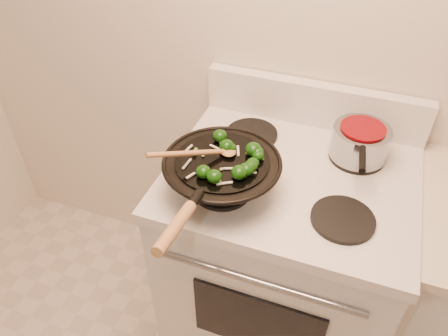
% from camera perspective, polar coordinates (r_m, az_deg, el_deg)
% --- Properties ---
extents(stove, '(0.78, 0.67, 1.08)m').
position_cam_1_polar(stove, '(1.72, 7.36, -11.96)').
color(stove, white).
rests_on(stove, ground).
extents(wok, '(0.35, 0.57, 0.17)m').
position_cam_1_polar(wok, '(1.27, -0.32, -0.73)').
color(wok, black).
rests_on(wok, stove).
extents(stirfry, '(0.23, 0.22, 0.04)m').
position_cam_1_polar(stirfry, '(1.22, 1.42, 1.22)').
color(stirfry, '#0F3808').
rests_on(stirfry, wok).
extents(wooden_spoon, '(0.21, 0.22, 0.08)m').
position_cam_1_polar(wooden_spoon, '(1.22, -2.42, 2.08)').
color(wooden_spoon, '#A97543').
rests_on(wooden_spoon, wok).
extents(saucepan, '(0.18, 0.29, 0.11)m').
position_cam_1_polar(saucepan, '(1.46, 17.34, 3.30)').
color(saucepan, gray).
rests_on(saucepan, stove).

